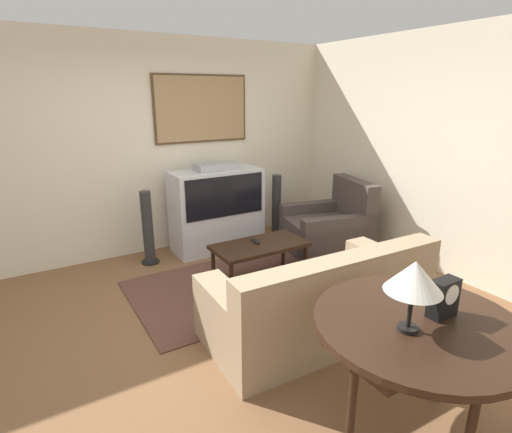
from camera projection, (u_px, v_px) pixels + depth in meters
ground_plane at (229, 321)px, 3.68m from camera, size 12.00×12.00×0.00m
wall_back at (150, 147)px, 5.02m from camera, size 12.00×0.10×2.70m
wall_right at (430, 154)px, 4.58m from camera, size 0.06×12.00×2.70m
area_rug at (247, 282)px, 4.42m from camera, size 2.45×1.48×0.01m
tv at (217, 209)px, 5.27m from camera, size 1.18×0.53×1.16m
couch at (320, 303)px, 3.41m from camera, size 1.94×0.96×0.83m
armchair at (329, 229)px, 5.26m from camera, size 1.16×1.10×0.94m
coffee_table at (260, 248)px, 4.35m from camera, size 1.03×0.52×0.45m
console_table at (418, 331)px, 2.28m from camera, size 1.18×1.18×0.78m
table_lamp at (414, 278)px, 2.08m from camera, size 0.30×0.30×0.41m
mantel_clock at (444, 298)px, 2.28m from camera, size 0.18×0.10×0.23m
remote at (255, 241)px, 4.38m from camera, size 0.06×0.16×0.02m
speaker_tower_left at (148, 230)px, 4.83m from camera, size 0.22×0.22×0.91m
speaker_tower_right at (276, 208)px, 5.76m from camera, size 0.22×0.22×0.91m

